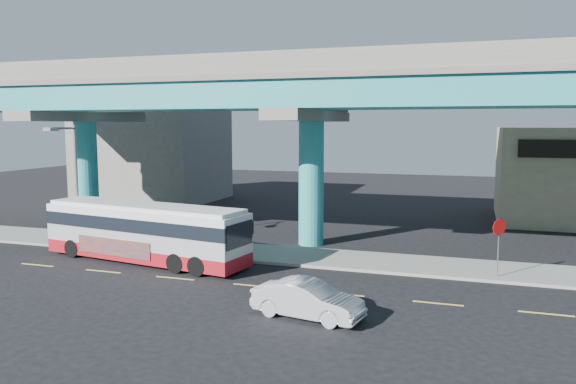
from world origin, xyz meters
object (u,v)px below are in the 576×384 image
(sedan, at_px, (308,300))
(parked_car, at_px, (109,230))
(street_lamp, at_px, (70,167))
(stop_sign, at_px, (499,234))
(transit_bus, at_px, (145,230))

(sedan, distance_m, parked_car, 17.83)
(sedan, xyz_separation_m, street_lamp, (-16.27, 7.02, 4.07))
(parked_car, relative_size, stop_sign, 1.50)
(transit_bus, bearing_deg, sedan, -18.86)
(parked_car, height_order, stop_sign, stop_sign)
(sedan, relative_size, street_lamp, 0.63)
(sedan, relative_size, parked_car, 1.07)
(street_lamp, bearing_deg, parked_car, 65.77)
(parked_car, height_order, street_lamp, street_lamp)
(parked_car, bearing_deg, sedan, -108.10)
(transit_bus, distance_m, sedan, 12.07)
(parked_car, xyz_separation_m, stop_sign, (22.27, -1.36, 1.34))
(stop_sign, bearing_deg, transit_bus, 164.22)
(sedan, bearing_deg, parked_car, 70.06)
(parked_car, relative_size, street_lamp, 0.59)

